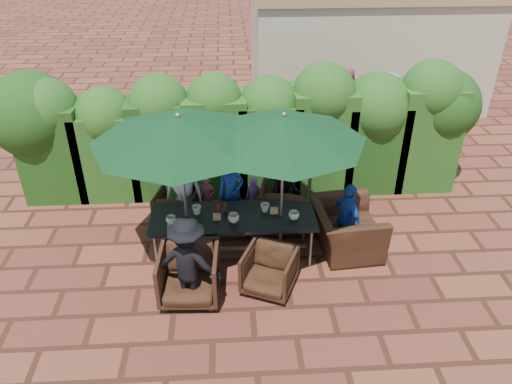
{
  "coord_description": "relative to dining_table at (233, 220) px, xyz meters",
  "views": [
    {
      "loc": [
        -0.27,
        -6.29,
        5.07
      ],
      "look_at": [
        0.14,
        0.4,
        1.02
      ],
      "focal_mm": 35.0,
      "sensor_mm": 36.0,
      "label": 1
    }
  ],
  "objects": [
    {
      "name": "chair_near_right",
      "position": [
        0.5,
        -0.83,
        -0.31
      ],
      "size": [
        0.92,
        0.89,
        0.73
      ],
      "primitive_type": "imported",
      "rotation": [
        0.0,
        0.0,
        -0.41
      ],
      "color": "black",
      "rests_on": "ground"
    },
    {
      "name": "chair_far_right",
      "position": [
        0.92,
        0.84,
        -0.24
      ],
      "size": [
        0.99,
        0.95,
        0.87
      ],
      "primitive_type": "imported",
      "rotation": [
        0.0,
        0.0,
        2.93
      ],
      "color": "black",
      "rests_on": "ground"
    },
    {
      "name": "adult_far_right",
      "position": [
        0.92,
        0.9,
        -0.1
      ],
      "size": [
        0.64,
        0.51,
        1.15
      ],
      "primitive_type": "imported",
      "rotation": [
        0.0,
        0.0,
        -0.36
      ],
      "color": "black",
      "rests_on": "ground"
    },
    {
      "name": "child_right",
      "position": [
        0.37,
        0.96,
        -0.25
      ],
      "size": [
        0.37,
        0.33,
        0.85
      ],
      "primitive_type": "imported",
      "rotation": [
        0.0,
        0.0,
        -0.3
      ],
      "color": "#834493",
      "rests_on": "ground"
    },
    {
      "name": "pedestrian_c",
      "position": [
        3.61,
        4.05,
        0.16
      ],
      "size": [
        1.12,
        1.07,
        1.67
      ],
      "primitive_type": "imported",
      "rotation": [
        0.0,
        0.0,
        2.42
      ],
      "color": "gray",
      "rests_on": "ground"
    },
    {
      "name": "adult_far_left",
      "position": [
        -0.83,
        0.99,
        -0.02
      ],
      "size": [
        0.69,
        0.47,
        1.31
      ],
      "primitive_type": "imported",
      "rotation": [
        0.0,
        0.0,
        -0.15
      ],
      "color": "silver",
      "rests_on": "ground"
    },
    {
      "name": "ground",
      "position": [
        0.23,
        -0.15,
        -0.68
      ],
      "size": [
        80.0,
        80.0,
        0.0
      ],
      "primitive_type": "plane",
      "color": "brown",
      "rests_on": "ground"
    },
    {
      "name": "dining_table",
      "position": [
        0.0,
        0.0,
        0.0
      ],
      "size": [
        2.56,
        0.9,
        0.75
      ],
      "color": "black",
      "rests_on": "ground"
    },
    {
      "name": "ketchup_bottle",
      "position": [
        -0.23,
        0.09,
        0.16
      ],
      "size": [
        0.04,
        0.04,
        0.17
      ],
      "primitive_type": "cylinder",
      "color": "#B20C0A",
      "rests_on": "dining_table"
    },
    {
      "name": "chair_far_mid",
      "position": [
        0.12,
        0.87,
        -0.33
      ],
      "size": [
        0.71,
        0.67,
        0.69
      ],
      "primitive_type": "imported",
      "rotation": [
        0.0,
        0.0,
        3.08
      ],
      "color": "black",
      "rests_on": "ground"
    },
    {
      "name": "adult_far_mid",
      "position": [
        -0.02,
        0.91,
        -0.05
      ],
      "size": [
        0.53,
        0.47,
        1.25
      ],
      "primitive_type": "imported",
      "rotation": [
        0.0,
        0.0,
        0.27
      ],
      "color": "#1C4498",
      "rests_on": "ground"
    },
    {
      "name": "cup_c",
      "position": [
        0.01,
        -0.16,
        0.14
      ],
      "size": [
        0.17,
        0.17,
        0.14
      ],
      "primitive_type": "imported",
      "color": "beige",
      "rests_on": "dining_table"
    },
    {
      "name": "chair_near_left",
      "position": [
        -0.65,
        -0.93,
        -0.25
      ],
      "size": [
        0.88,
        0.83,
        0.86
      ],
      "primitive_type": "imported",
      "rotation": [
        0.0,
        0.0,
        -0.05
      ],
      "color": "black",
      "rests_on": "ground"
    },
    {
      "name": "cup_d",
      "position": [
        0.51,
        0.11,
        0.14
      ],
      "size": [
        0.14,
        0.14,
        0.13
      ],
      "primitive_type": "imported",
      "color": "beige",
      "rests_on": "dining_table"
    },
    {
      "name": "building",
      "position": [
        3.73,
        6.84,
        0.93
      ],
      "size": [
        6.2,
        3.08,
        3.2
      ],
      "color": "beige",
      "rests_on": "ground"
    },
    {
      "name": "cup_b",
      "position": [
        -0.56,
        0.1,
        0.14
      ],
      "size": [
        0.15,
        0.15,
        0.14
      ],
      "primitive_type": "imported",
      "color": "beige",
      "rests_on": "dining_table"
    },
    {
      "name": "child_left",
      "position": [
        -0.45,
        1.14,
        -0.28
      ],
      "size": [
        0.31,
        0.26,
        0.8
      ],
      "primitive_type": "imported",
      "rotation": [
        0.0,
        0.0,
        0.09
      ],
      "color": "#D0496F",
      "rests_on": "ground"
    },
    {
      "name": "sauce_bottle",
      "position": [
        -0.12,
        0.12,
        0.16
      ],
      "size": [
        0.04,
        0.04,
        0.17
      ],
      "primitive_type": "cylinder",
      "color": "#4C230C",
      "rests_on": "dining_table"
    },
    {
      "name": "umbrella_right",
      "position": [
        0.75,
        -0.01,
        1.54
      ],
      "size": [
        2.41,
        2.41,
        2.46
      ],
      "color": "gray",
      "rests_on": "ground"
    },
    {
      "name": "adult_end_right",
      "position": [
        1.82,
        0.02,
        -0.07
      ],
      "size": [
        0.6,
        0.8,
        1.22
      ],
      "primitive_type": "imported",
      "rotation": [
        0.0,
        0.0,
        1.95
      ],
      "color": "#1C4498",
      "rests_on": "ground"
    },
    {
      "name": "number_block_left",
      "position": [
        -0.25,
        -0.08,
        0.12
      ],
      "size": [
        0.12,
        0.06,
        0.1
      ],
      "primitive_type": "cube",
      "color": "tan",
      "rests_on": "dining_table"
    },
    {
      "name": "hedge_wall",
      "position": [
        0.19,
        2.17,
        0.67
      ],
      "size": [
        9.1,
        1.6,
        2.51
      ],
      "color": "#14390F",
      "rests_on": "ground"
    },
    {
      "name": "chair_far_left",
      "position": [
        -0.97,
        0.95,
        -0.32
      ],
      "size": [
        0.82,
        0.79,
        0.71
      ],
      "primitive_type": "imported",
      "rotation": [
        0.0,
        0.0,
        2.9
      ],
      "color": "black",
      "rests_on": "ground"
    },
    {
      "name": "cup_a",
      "position": [
        -0.94,
        -0.14,
        0.13
      ],
      "size": [
        0.15,
        0.15,
        0.12
      ],
      "primitive_type": "imported",
      "color": "beige",
      "rests_on": "dining_table"
    },
    {
      "name": "umbrella_left",
      "position": [
        -0.72,
        0.05,
        1.54
      ],
      "size": [
        2.56,
        2.56,
        2.46
      ],
      "color": "gray",
      "rests_on": "ground"
    },
    {
      "name": "adult_near_left",
      "position": [
        -0.64,
        -1.04,
        0.03
      ],
      "size": [
        0.98,
        0.66,
        1.41
      ],
      "primitive_type": "imported",
      "rotation": [
        0.0,
        0.0,
        2.84
      ],
      "color": "black",
      "rests_on": "ground"
    },
    {
      "name": "cup_e",
      "position": [
        0.93,
        -0.14,
        0.14
      ],
      "size": [
        0.16,
        0.16,
        0.13
      ],
      "primitive_type": "imported",
      "color": "beige",
      "rests_on": "dining_table"
    },
    {
      "name": "serving_tray",
      "position": [
        -0.82,
        -0.15,
        0.08
      ],
      "size": [
        0.35,
        0.25,
        0.02
      ],
      "primitive_type": "cube",
      "color": "#956F48",
      "rests_on": "dining_table"
    },
    {
      "name": "number_block_right",
      "position": [
        0.64,
        0.04,
        0.12
      ],
      "size": [
        0.12,
        0.06,
        0.1
      ],
      "primitive_type": "cube",
      "color": "tan",
      "rests_on": "dining_table"
    },
    {
      "name": "chair_end_right",
      "position": [
        1.83,
        0.07,
        -0.16
      ],
      "size": [
        0.87,
        1.25,
        1.04
      ],
      "primitive_type": "imported",
      "rotation": [
        0.0,
        0.0,
        1.66
      ],
      "color": "black",
      "rests_on": "ground"
    },
    {
      "name": "pedestrian_a",
      "position": [
        1.96,
        4.02,
        0.16
      ],
      "size": [
        1.63,
        0.77,
        1.68
      ],
      "primitive_type": "imported",
      "rotation": [
        0.0,
        0.0,
        3.0
      ],
      "color": "#23813D",
      "rests_on": "ground"
    },
    {
      "name": "pedestrian_b",
      "position": [
        2.57,
        4.11,
        0.2
      ],
      "size": [
        0.99,
        0.9,
        1.76
      ],
      "primitive_type": "imported",
      "rotation": [
        0.0,
        0.0,
        3.73
      ],
      "color": "#D0496F",
      "rests_on": "ground"
    }
  ]
}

